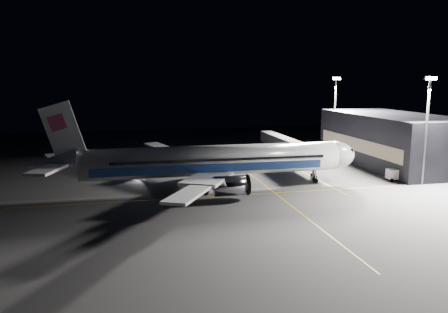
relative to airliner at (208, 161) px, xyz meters
name	(u,v)px	position (x,y,z in m)	size (l,w,h in m)	color
ground	(214,188)	(1.08, 0.00, -5.16)	(200.00, 200.00, 0.00)	#4C4C4F
guide_line_main	(264,185)	(11.08, 0.00, -5.16)	(0.25, 80.00, 0.01)	gold
guide_line_cross	(220,196)	(1.08, -6.00, -5.16)	(70.00, 0.25, 0.01)	gold
guide_line_side	(303,172)	(23.08, 10.00, -5.16)	(0.25, 40.00, 0.01)	gold
airliner	(208,161)	(0.00, 0.00, 0.00)	(61.48, 54.22, 16.64)	silver
terminal	(391,139)	(47.06, 14.00, 0.83)	(18.12, 40.00, 12.00)	black
jet_bridge	(290,146)	(23.08, 18.06, -0.58)	(3.60, 34.40, 6.30)	#B2B2B7
floodlight_mast_north	(335,108)	(41.08, 31.99, 7.21)	(2.40, 0.68, 20.70)	#59595E
floodlight_mast_south	(427,121)	(41.08, -6.01, 7.21)	(2.40, 0.67, 20.70)	#59595E
service_truck	(398,175)	(38.41, -2.04, -3.90)	(4.77, 2.39, 2.36)	silver
baggage_tug	(142,173)	(-11.82, 11.90, -4.28)	(3.20, 2.88, 1.93)	black
safety_cone_a	(166,173)	(-6.58, 14.00, -4.90)	(0.35, 0.35, 0.53)	#FF440A
safety_cone_b	(225,179)	(4.58, 5.82, -4.84)	(0.43, 0.43, 0.65)	#FF440A
safety_cone_c	(213,171)	(3.65, 14.00, -4.90)	(0.35, 0.35, 0.53)	#FF440A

